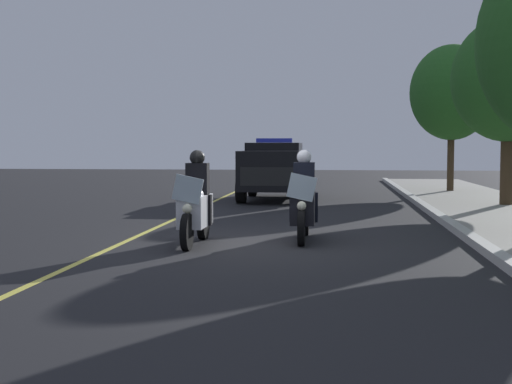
{
  "coord_description": "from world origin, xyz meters",
  "views": [
    {
      "loc": [
        12.72,
        1.53,
        1.79
      ],
      "look_at": [
        -0.74,
        0.0,
        0.9
      ],
      "focal_mm": 49.13,
      "sensor_mm": 36.0,
      "label": 1
    }
  ],
  "objects_px": {
    "police_motorcycle_lead_left": "(196,206)",
    "police_motorcycle_lead_right": "(303,204)",
    "police_suv": "(274,168)",
    "tree_far_back": "(509,80)",
    "tree_behind_suv": "(452,93)"
  },
  "relations": [
    {
      "from": "police_motorcycle_lead_left",
      "to": "police_motorcycle_lead_right",
      "type": "bearing_deg",
      "value": 112.53
    },
    {
      "from": "police_motorcycle_lead_right",
      "to": "police_suv",
      "type": "distance_m",
      "value": 10.17
    },
    {
      "from": "police_motorcycle_lead_left",
      "to": "police_motorcycle_lead_right",
      "type": "distance_m",
      "value": 2.08
    },
    {
      "from": "police_suv",
      "to": "tree_behind_suv",
      "type": "distance_m",
      "value": 7.98
    },
    {
      "from": "police_motorcycle_lead_left",
      "to": "police_motorcycle_lead_right",
      "type": "xyz_separation_m",
      "value": [
        -0.8,
        1.92,
        0.0
      ]
    },
    {
      "from": "police_suv",
      "to": "tree_far_back",
      "type": "distance_m",
      "value": 7.81
    },
    {
      "from": "police_suv",
      "to": "tree_far_back",
      "type": "relative_size",
      "value": 0.91
    },
    {
      "from": "police_motorcycle_lead_left",
      "to": "police_suv",
      "type": "xyz_separation_m",
      "value": [
        -10.85,
        0.48,
        0.37
      ]
    },
    {
      "from": "police_suv",
      "to": "tree_behind_suv",
      "type": "relative_size",
      "value": 0.89
    },
    {
      "from": "police_motorcycle_lead_left",
      "to": "police_suv",
      "type": "height_order",
      "value": "police_suv"
    },
    {
      "from": "police_motorcycle_lead_left",
      "to": "police_suv",
      "type": "relative_size",
      "value": 0.44
    },
    {
      "from": "police_motorcycle_lead_left",
      "to": "tree_behind_suv",
      "type": "bearing_deg",
      "value": 155.1
    },
    {
      "from": "police_suv",
      "to": "tree_far_back",
      "type": "height_order",
      "value": "tree_far_back"
    },
    {
      "from": "tree_behind_suv",
      "to": "police_motorcycle_lead_right",
      "type": "bearing_deg",
      "value": -19.45
    },
    {
      "from": "police_motorcycle_lead_left",
      "to": "police_motorcycle_lead_right",
      "type": "height_order",
      "value": "same"
    }
  ]
}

